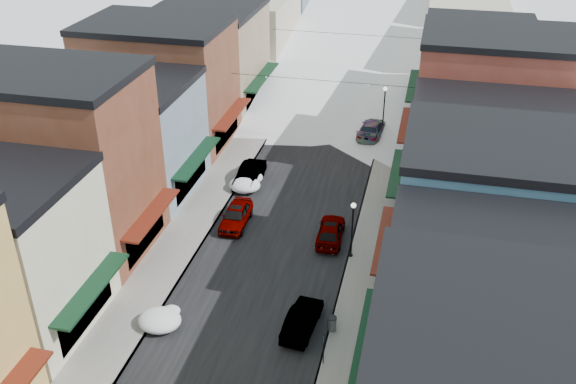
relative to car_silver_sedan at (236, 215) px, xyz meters
The scene contains 30 objects.
road 34.76m from the car_silver_sedan, 84.22° to the left, with size 10.00×160.00×0.01m, color black.
sidewalk_left 34.72m from the car_silver_sedan, 95.12° to the left, with size 3.20×160.00×0.15m, color gray.
sidewalk_right 36.02m from the car_silver_sedan, 73.71° to the left, with size 3.20×160.00×0.15m, color gray.
curb_left 34.61m from the car_silver_sedan, 92.57° to the left, with size 0.10×160.00×0.15m, color slate.
curb_right 35.62m from the car_silver_sedan, 76.11° to the left, with size 0.10×160.00×0.15m, color slate.
bldg_l_brick_near 12.59m from the car_silver_sedan, 154.20° to the right, with size 12.30×8.20×12.50m.
bldg_l_grayblue 10.99m from the car_silver_sedan, 159.77° to the left, with size 11.30×9.20×9.00m.
bldg_l_brick_far 17.18m from the car_silver_sedan, 130.38° to the left, with size 13.30×9.20×11.00m.
bldg_l_tan 24.93m from the car_silver_sedan, 113.24° to the left, with size 11.30×11.20×10.00m.
bldg_r_green 21.79m from the car_silver_sedan, 38.82° to the right, with size 11.30×9.20×9.50m.
bldg_r_blue 17.85m from the car_silver_sedan, 14.86° to the right, with size 11.30×9.20×10.50m.
bldg_r_cream 18.18m from the car_silver_sedan, 14.89° to the left, with size 12.30×9.20×9.00m.
bldg_r_brick_far 22.85m from the car_silver_sedan, 37.49° to the left, with size 13.30×9.20×11.50m.
bldg_r_tan 29.16m from the car_silver_sedan, 54.70° to the left, with size 11.30×11.20×9.50m.
overhead_cables 23.00m from the car_silver_sedan, 80.99° to the left, with size 16.40×15.04×0.04m.
car_silver_sedan is the anchor object (origin of this frame).
car_dark_hatch 6.37m from the car_silver_sedan, 97.21° to the left, with size 1.58×4.54×1.50m, color black.
car_silver_wagon 25.20m from the car_silver_sedan, 90.00° to the left, with size 2.18×5.36×1.56m, color #999CA1.
car_green_sedan 12.16m from the car_silver_sedan, 54.84° to the right, with size 1.46×4.19×1.38m, color black.
car_gray_suv 7.02m from the car_silver_sedan, ahead, with size 1.76×4.38×1.49m, color gray.
car_black_sedan 19.28m from the car_silver_sedan, 66.13° to the left, with size 2.19×5.39×1.56m, color black.
car_lane_silver 33.85m from the car_silver_sedan, 85.29° to the left, with size 1.61×4.00×1.36m, color gray.
car_lane_white 45.32m from the car_silver_sedan, 83.62° to the left, with size 2.57×5.58×1.55m, color silver.
parking_sign 15.26m from the car_silver_sedan, 55.22° to the right, with size 0.06×0.28×2.04m.
trash_can 13.11m from the car_silver_sedan, 48.42° to the right, with size 0.53×0.53×0.90m.
streetlamp_near 9.21m from the car_silver_sedan, 14.78° to the right, with size 0.34×0.34×4.08m.
streetlamp_far 20.32m from the car_silver_sedan, 64.47° to the left, with size 0.38×0.38×4.61m.
snow_pile_near 11.61m from the car_silver_sedan, 94.66° to the right, with size 2.51×2.75×1.06m.
snow_pile_mid 6.56m from the car_silver_sedan, 96.86° to the left, with size 2.10×2.50×0.89m.
snow_pile_far 5.06m from the car_silver_sedan, 98.95° to the left, with size 2.54×2.76×1.07m.
Camera 1 is at (9.11, -12.17, 24.85)m, focal length 40.00 mm.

